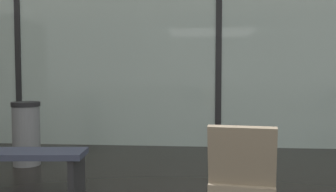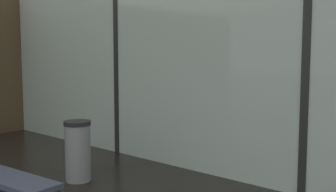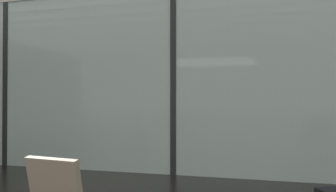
{
  "view_description": "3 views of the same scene",
  "coord_description": "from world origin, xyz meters",
  "px_view_note": "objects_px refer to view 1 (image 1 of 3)",
  "views": [
    {
      "loc": [
        -0.31,
        -1.09,
        1.23
      ],
      "look_at": [
        -1.08,
        7.82,
        0.71
      ],
      "focal_mm": 39.37,
      "sensor_mm": 36.0,
      "label": 1
    },
    {
      "loc": [
        1.92,
        0.43,
        1.76
      ],
      "look_at": [
        -1.38,
        4.17,
        1.26
      ],
      "focal_mm": 42.04,
      "sensor_mm": 36.0,
      "label": 2
    },
    {
      "loc": [
        1.56,
        -0.86,
        1.31
      ],
      "look_at": [
        0.11,
        4.42,
        1.37
      ],
      "focal_mm": 37.97,
      "sensor_mm": 36.0,
      "label": 3
    }
  ],
  "objects_px": {
    "parked_airplane": "(225,47)",
    "trash_bin": "(26,133)",
    "waiting_bench": "(9,161)",
    "lounge_chair_1": "(242,173)"
  },
  "relations": [
    {
      "from": "parked_airplane",
      "to": "trash_bin",
      "type": "xyz_separation_m",
      "value": [
        -3.12,
        -7.04,
        -1.66
      ]
    },
    {
      "from": "waiting_bench",
      "to": "trash_bin",
      "type": "height_order",
      "value": "trash_bin"
    },
    {
      "from": "lounge_chair_1",
      "to": "parked_airplane",
      "type": "bearing_deg",
      "value": -84.78
    },
    {
      "from": "lounge_chair_1",
      "to": "waiting_bench",
      "type": "relative_size",
      "value": 0.57
    },
    {
      "from": "parked_airplane",
      "to": "waiting_bench",
      "type": "relative_size",
      "value": 7.74
    },
    {
      "from": "parked_airplane",
      "to": "lounge_chair_1",
      "type": "xyz_separation_m",
      "value": [
        -0.45,
        -9.05,
        -1.6
      ]
    },
    {
      "from": "trash_bin",
      "to": "waiting_bench",
      "type": "bearing_deg",
      "value": -70.58
    },
    {
      "from": "waiting_bench",
      "to": "trash_bin",
      "type": "relative_size",
      "value": 1.78
    },
    {
      "from": "parked_airplane",
      "to": "waiting_bench",
      "type": "bearing_deg",
      "value": -107.74
    },
    {
      "from": "parked_airplane",
      "to": "waiting_bench",
      "type": "xyz_separation_m",
      "value": [
        -2.67,
        -8.33,
        -1.74
      ]
    }
  ]
}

